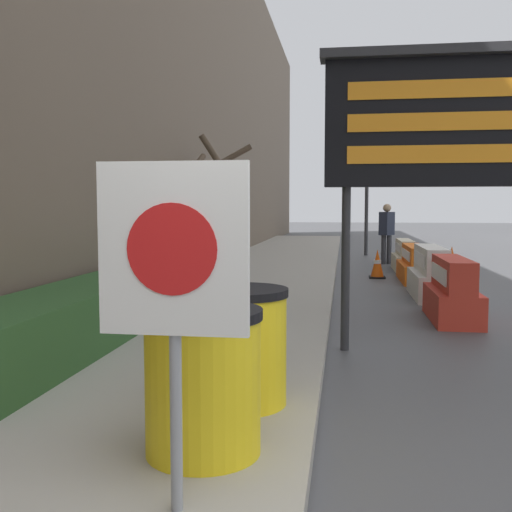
# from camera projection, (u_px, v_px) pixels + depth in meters

# --- Properties ---
(building_left_facade) EXTENTS (0.40, 50.40, 10.29)m
(building_left_facade) POSITION_uv_depth(u_px,v_px,m) (172.00, 40.00, 12.55)
(building_left_facade) COLOR brown
(building_left_facade) RESTS_ON ground_plane
(hedge_strip) EXTENTS (0.90, 7.73, 0.64)m
(hedge_strip) POSITION_uv_depth(u_px,v_px,m) (128.00, 296.00, 7.90)
(hedge_strip) COLOR #284C23
(hedge_strip) RESTS_ON sidewalk_left
(bare_tree) EXTENTS (1.55, 1.52, 2.97)m
(bare_tree) POSITION_uv_depth(u_px,v_px,m) (213.00, 208.00, 12.68)
(bare_tree) COLOR #4C3D2D
(bare_tree) RESTS_ON sidewalk_left
(barrel_drum_foreground) EXTENTS (0.73, 0.73, 0.89)m
(barrel_drum_foreground) POSITION_uv_depth(u_px,v_px,m) (203.00, 381.00, 3.62)
(barrel_drum_foreground) COLOR yellow
(barrel_drum_foreground) RESTS_ON sidewalk_left
(barrel_drum_middle) EXTENTS (0.73, 0.73, 0.89)m
(barrel_drum_middle) POSITION_uv_depth(u_px,v_px,m) (240.00, 346.00, 4.54)
(barrel_drum_middle) COLOR yellow
(barrel_drum_middle) RESTS_ON sidewalk_left
(warning_sign) EXTENTS (0.73, 0.08, 1.71)m
(warning_sign) POSITION_uv_depth(u_px,v_px,m) (173.00, 270.00, 2.85)
(warning_sign) COLOR gray
(warning_sign) RESTS_ON sidewalk_left
(message_board) EXTENTS (2.60, 0.36, 3.36)m
(message_board) POSITION_uv_depth(u_px,v_px,m) (439.00, 123.00, 6.56)
(message_board) COLOR #28282B
(message_board) RESTS_ON ground_plane
(jersey_barrier_red_striped) EXTENTS (0.63, 1.62, 0.91)m
(jersey_barrier_red_striped) POSITION_uv_depth(u_px,v_px,m) (452.00, 293.00, 8.67)
(jersey_barrier_red_striped) COLOR red
(jersey_barrier_red_striped) RESTS_ON ground_plane
(jersey_barrier_white) EXTENTS (0.65, 1.89, 0.93)m
(jersey_barrier_white) POSITION_uv_depth(u_px,v_px,m) (430.00, 275.00, 10.88)
(jersey_barrier_white) COLOR silver
(jersey_barrier_white) RESTS_ON ground_plane
(jersey_barrier_orange_far) EXTENTS (0.64, 2.03, 0.79)m
(jersey_barrier_orange_far) POSITION_uv_depth(u_px,v_px,m) (415.00, 265.00, 13.28)
(jersey_barrier_orange_far) COLOR orange
(jersey_barrier_orange_far) RESTS_ON ground_plane
(jersey_barrier_cream) EXTENTS (0.56, 1.70, 0.80)m
(jersey_barrier_cream) POSITION_uv_depth(u_px,v_px,m) (405.00, 257.00, 15.52)
(jersey_barrier_cream) COLOR beige
(jersey_barrier_cream) RESTS_ON ground_plane
(traffic_cone_near) EXTENTS (0.35, 0.35, 0.63)m
(traffic_cone_near) POSITION_uv_depth(u_px,v_px,m) (452.00, 259.00, 15.53)
(traffic_cone_near) COLOR black
(traffic_cone_near) RESTS_ON ground_plane
(traffic_cone_mid) EXTENTS (0.37, 0.37, 0.66)m
(traffic_cone_mid) POSITION_uv_depth(u_px,v_px,m) (377.00, 264.00, 13.82)
(traffic_cone_mid) COLOR black
(traffic_cone_mid) RESTS_ON ground_plane
(traffic_light_near_curb) EXTENTS (0.28, 0.45, 3.73)m
(traffic_light_near_curb) POSITION_uv_depth(u_px,v_px,m) (367.00, 175.00, 20.03)
(traffic_light_near_curb) COLOR #2D2D30
(traffic_light_near_curb) RESTS_ON ground_plane
(pedestrian_worker) EXTENTS (0.47, 0.53, 1.73)m
(pedestrian_worker) POSITION_uv_depth(u_px,v_px,m) (387.00, 229.00, 17.15)
(pedestrian_worker) COLOR #333338
(pedestrian_worker) RESTS_ON ground_plane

